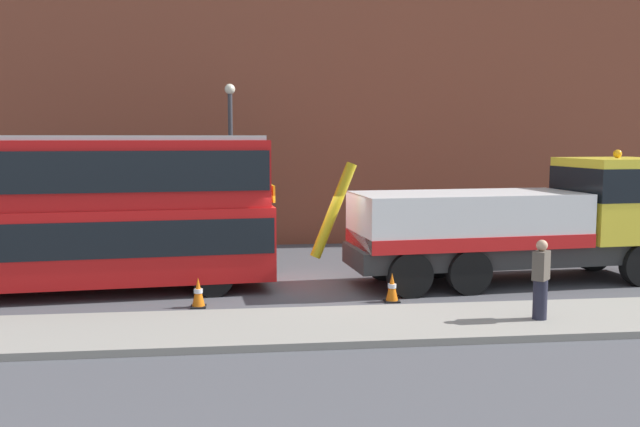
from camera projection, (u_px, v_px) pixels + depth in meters
ground_plane at (310, 287)px, 18.60m from camera, size 120.00×120.00×0.00m
near_kerb at (331, 326)px, 14.45m from camera, size 60.00×2.80×0.15m
building_facade at (288, 28)px, 25.64m from camera, size 60.00×1.50×16.00m
recovery_tow_truck at (527, 219)px, 19.02m from camera, size 10.23×3.44×3.67m
double_decker_bus at (54, 208)px, 17.46m from camera, size 11.19×3.54×4.06m
pedestrian_bystander at (541, 281)px, 14.62m from camera, size 0.46×0.47×1.71m
traffic_cone_near_bus at (198, 293)px, 16.30m from camera, size 0.36×0.36×0.72m
traffic_cone_midway at (392, 288)px, 16.85m from camera, size 0.36×0.36×0.72m
street_lamp at (231, 153)px, 23.73m from camera, size 0.36×0.36×5.83m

